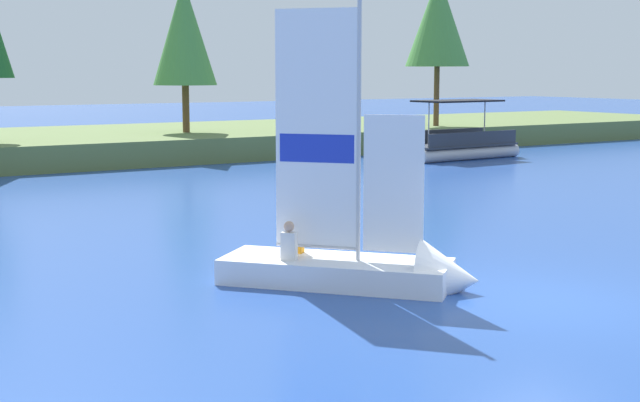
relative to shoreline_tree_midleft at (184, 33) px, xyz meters
name	(u,v)px	position (x,y,z in m)	size (l,w,h in m)	color
ground_plane	(542,302)	(-5.79, -29.10, -5.86)	(200.00, 200.00, 0.00)	#234793
shore_bank	(55,146)	(-5.79, 2.02, -5.30)	(80.00, 12.98, 1.12)	#5B703D
shoreline_tree_midleft	(184,33)	(0.00, 0.00, 0.00)	(3.04, 3.04, 7.25)	brown
shoreline_tree_centre	(438,20)	(13.65, -2.18, 0.87)	(3.43, 3.43, 8.07)	brown
sailboat	(376,266)	(-7.63, -26.65, -5.47)	(4.34, 4.63, 5.82)	white
pontoon_boat	(457,144)	(10.21, -7.97, -5.19)	(6.07, 2.71, 2.72)	#B2B2B7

